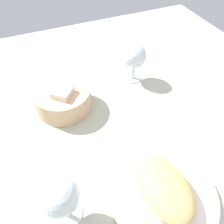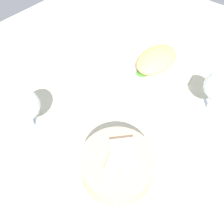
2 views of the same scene
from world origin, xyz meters
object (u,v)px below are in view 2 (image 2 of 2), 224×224
Objects in this scene: wine_glass_near at (24,106)px; wine_glass_far at (218,87)px; bread_basket at (118,165)px; plate at (155,67)px.

wine_glass_near is 1.01× the size of wine_glass_far.
wine_glass_far reaches higher than bread_basket.
plate is at bearing -160.36° from bread_basket.
plate is 1.84× the size of wine_glass_near.
bread_basket is (35.56, 12.69, 2.83)cm from plate.
wine_glass_far is at bearing 165.60° from bread_basket.
plate is at bearing -102.35° from wine_glass_far.
plate is 42.57cm from wine_glass_near.
bread_basket is 1.28× the size of wine_glass_far.
wine_glass_far reaches higher than plate.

